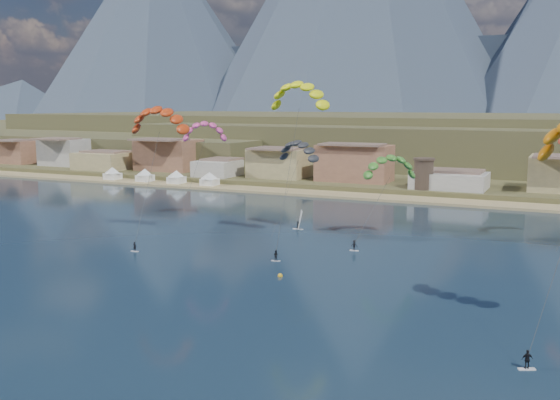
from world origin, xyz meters
name	(u,v)px	position (x,y,z in m)	size (l,w,h in m)	color
ground	(163,323)	(0.00, 0.00, 0.00)	(2400.00, 2400.00, 0.00)	black
beach	(397,199)	(0.00, 106.00, 0.25)	(2200.00, 12.00, 0.90)	tan
land	(524,132)	(0.00, 560.00, 0.00)	(2200.00, 900.00, 4.00)	brown
foothills	(525,142)	(22.39, 232.47, 9.08)	(940.00, 210.00, 18.00)	brown
mountain_ridge	(535,4)	(-14.60, 823.65, 150.31)	(2060.00, 480.00, 400.00)	#2F3B4F
town	(285,159)	(-40.00, 122.00, 8.00)	(400.00, 24.00, 12.00)	beige
watchtower	(424,174)	(5.00, 114.00, 6.37)	(5.82, 5.82, 8.60)	#47382D
beach_tents	(160,173)	(-76.25, 106.00, 3.71)	(43.40, 6.40, 5.00)	white
kitesurfer_red	(159,116)	(-27.84, 39.11, 22.91)	(12.24, 14.81, 26.42)	silver
kitesurfer_yellow	(299,92)	(-2.10, 44.28, 27.14)	(11.91, 15.61, 30.51)	silver
kitesurfer_green	(390,164)	(11.04, 56.30, 14.15)	(10.70, 17.03, 18.51)	silver
distant_kite_pink	(205,128)	(-29.13, 56.94, 20.08)	(10.27, 7.97, 22.97)	#262626
distant_kite_dark	(298,147)	(-6.92, 55.41, 16.71)	(9.99, 7.15, 19.70)	#262626
windsurfer	(299,223)	(-7.76, 57.61, 1.23)	(2.23, 2.43, 3.89)	silver
buoy	(280,276)	(3.81, 23.86, 0.13)	(0.74, 0.74, 0.74)	gold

